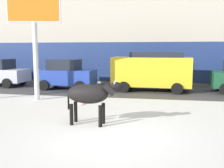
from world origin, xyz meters
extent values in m
plane|color=silver|center=(0.00, 0.00, 0.00)|extent=(120.00, 120.00, 0.00)
cube|color=#423F3F|center=(0.00, 8.80, 0.00)|extent=(60.00, 5.60, 0.01)
cube|color=navy|center=(0.00, 11.54, 1.60)|extent=(43.12, 0.10, 2.80)
ellipsoid|color=black|center=(-0.91, 1.17, 1.02)|extent=(1.42, 0.65, 0.64)
cylinder|color=black|center=(-0.41, 1.35, 0.35)|extent=(0.12, 0.12, 0.70)
cylinder|color=black|center=(-0.42, 0.96, 0.35)|extent=(0.12, 0.12, 0.70)
cylinder|color=black|center=(-1.39, 1.38, 0.35)|extent=(0.12, 0.12, 0.70)
cylinder|color=black|center=(-1.40, 0.99, 0.35)|extent=(0.12, 0.12, 0.70)
cylinder|color=black|center=(-0.16, 1.14, 1.20)|extent=(0.49, 0.28, 0.44)
ellipsoid|color=black|center=(0.06, 1.13, 1.30)|extent=(0.45, 0.26, 0.28)
cone|color=beige|center=(0.03, 1.24, 1.46)|extent=(0.06, 0.12, 0.15)
cone|color=beige|center=(0.02, 1.03, 1.46)|extent=(0.06, 0.12, 0.15)
cylinder|color=black|center=(-1.57, 1.20, 0.77)|extent=(0.06, 0.06, 0.60)
ellipsoid|color=beige|center=(-1.08, 1.18, 0.72)|extent=(0.29, 0.25, 0.20)
cylinder|color=silver|center=(-4.54, 4.84, 1.90)|extent=(0.24, 0.24, 3.80)
cube|color=silver|center=(-4.54, 4.84, 4.65)|extent=(2.50, 0.76, 1.82)
cube|color=orange|center=(-4.54, 4.81, 4.65)|extent=(2.38, 0.69, 1.70)
cylinder|color=black|center=(-8.17, 9.84, 0.32)|extent=(0.65, 0.24, 0.64)
cylinder|color=black|center=(-8.23, 8.08, 0.32)|extent=(0.65, 0.24, 0.64)
cube|color=#233D9E|center=(-4.32, 8.48, 0.77)|extent=(3.56, 1.83, 0.90)
cube|color=#1E232D|center=(-4.47, 8.49, 1.54)|extent=(1.85, 1.56, 0.64)
cylinder|color=black|center=(-3.16, 9.29, 0.32)|extent=(0.65, 0.24, 0.64)
cylinder|color=black|center=(-3.22, 7.59, 0.32)|extent=(0.65, 0.24, 0.64)
cylinder|color=black|center=(-5.43, 9.38, 0.32)|extent=(0.65, 0.24, 0.64)
cylinder|color=black|center=(-5.49, 7.68, 0.32)|extent=(0.65, 0.24, 0.64)
cube|color=gold|center=(0.91, 8.70, 1.17)|extent=(4.67, 2.07, 1.70)
cube|color=#1E232D|center=(1.21, 8.69, 2.17)|extent=(3.06, 1.78, 0.30)
cylinder|color=black|center=(2.44, 9.59, 0.32)|extent=(0.65, 0.24, 0.64)
cylinder|color=black|center=(2.37, 7.69, 0.32)|extent=(0.65, 0.24, 0.64)
cylinder|color=black|center=(-0.54, 9.70, 0.32)|extent=(0.65, 0.24, 0.64)
cylinder|color=black|center=(-0.61, 7.81, 0.32)|extent=(0.65, 0.24, 0.64)
cylinder|color=black|center=(5.03, 9.68, 0.32)|extent=(0.65, 0.24, 0.64)
cylinder|color=#282833|center=(-4.51, 12.20, 0.44)|extent=(0.24, 0.24, 0.88)
cube|color=#386B42|center=(-4.51, 12.20, 1.20)|extent=(0.36, 0.22, 0.64)
sphere|color=tan|center=(-4.51, 12.20, 1.63)|extent=(0.20, 0.20, 0.20)
camera|label=1|loc=(1.41, -6.89, 2.45)|focal=41.47mm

